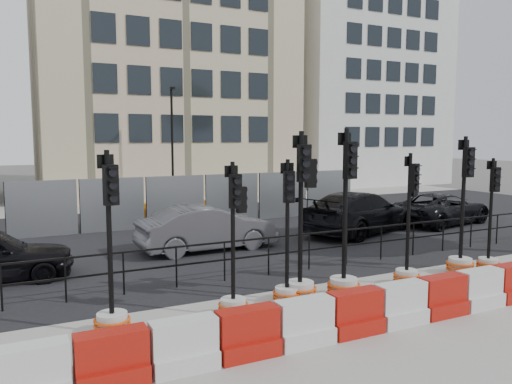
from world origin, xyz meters
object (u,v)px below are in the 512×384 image
car_c (360,212)px  traffic_signal_h (489,249)px  traffic_signal_d (301,262)px  traffic_signal_a (112,298)px

car_c → traffic_signal_h: bearing=157.0°
traffic_signal_h → car_c: size_ratio=0.52×
traffic_signal_d → traffic_signal_h: (5.62, -0.12, -0.25)m
traffic_signal_a → traffic_signal_h: bearing=-15.9°
traffic_signal_a → traffic_signal_d: size_ratio=0.91×
traffic_signal_a → traffic_signal_d: bearing=-14.7°
traffic_signal_h → car_c: bearing=101.8°
traffic_signal_a → traffic_signal_d: 3.92m
traffic_signal_a → car_c: traffic_signal_a is taller
traffic_signal_a → traffic_signal_h: traffic_signal_a is taller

